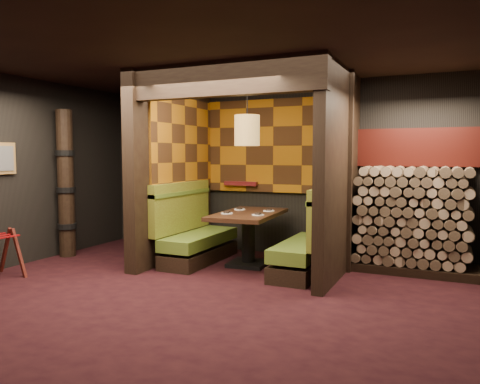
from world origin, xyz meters
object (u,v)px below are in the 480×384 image
object	(u,v)px
booth_bench_right	(311,246)
totem_column	(66,184)
firewood_stack	(418,220)
pendant_lamp	(247,130)
booth_bench_left	(194,236)
dining_table	(248,228)

from	to	relation	value
booth_bench_right	totem_column	size ratio (longest dim) A/B	0.67
totem_column	firewood_stack	xyz separation A→B (m)	(5.33, 1.25, -0.44)
firewood_stack	pendant_lamp	bearing A→B (deg)	-164.11
pendant_lamp	totem_column	xyz separation A→B (m)	(-2.99, -0.58, -0.84)
booth_bench_right	totem_column	xyz separation A→B (m)	(-3.98, -0.55, 0.79)
pendant_lamp	totem_column	distance (m)	3.16
pendant_lamp	booth_bench_right	bearing A→B (deg)	-1.87
pendant_lamp	firewood_stack	xyz separation A→B (m)	(2.35, 0.67, -1.28)
booth_bench_left	totem_column	distance (m)	2.30
firewood_stack	booth_bench_right	bearing A→B (deg)	-152.65
totem_column	firewood_stack	world-z (taller)	totem_column
totem_column	booth_bench_right	bearing A→B (deg)	7.86
pendant_lamp	totem_column	bearing A→B (deg)	-168.98
booth_bench_left	dining_table	xyz separation A→B (m)	(0.90, 0.08, 0.17)
pendant_lamp	booth_bench_left	bearing A→B (deg)	-177.94
booth_bench_right	pendant_lamp	distance (m)	1.91
booth_bench_left	dining_table	distance (m)	0.92
booth_bench_right	dining_table	bearing A→B (deg)	175.25
pendant_lamp	totem_column	size ratio (longest dim) A/B	0.44
totem_column	booth_bench_left	bearing A→B (deg)	14.75
totem_column	firewood_stack	size ratio (longest dim) A/B	1.39
booth_bench_left	dining_table	size ratio (longest dim) A/B	1.01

